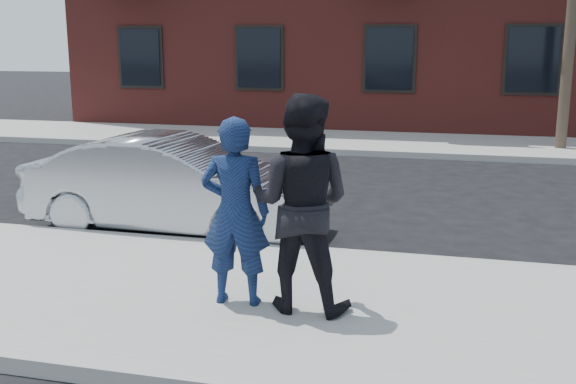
# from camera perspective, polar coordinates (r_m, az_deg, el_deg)

# --- Properties ---
(ground) EXTENTS (100.00, 100.00, 0.00)m
(ground) POSITION_cam_1_polar(r_m,az_deg,el_deg) (7.16, -3.51, -9.21)
(ground) COLOR black
(ground) RESTS_ON ground
(near_sidewalk) EXTENTS (50.00, 3.50, 0.15)m
(near_sidewalk) POSITION_cam_1_polar(r_m,az_deg,el_deg) (6.91, -4.15, -9.37)
(near_sidewalk) COLOR gray
(near_sidewalk) RESTS_ON ground
(near_curb) EXTENTS (50.00, 0.10, 0.15)m
(near_curb) POSITION_cam_1_polar(r_m,az_deg,el_deg) (8.54, -0.35, -5.01)
(near_curb) COLOR #999691
(near_curb) RESTS_ON ground
(far_sidewalk) EXTENTS (50.00, 3.50, 0.15)m
(far_sidewalk) POSITION_cam_1_polar(r_m,az_deg,el_deg) (17.88, 7.48, 4.16)
(far_sidewalk) COLOR gray
(far_sidewalk) RESTS_ON ground
(far_curb) EXTENTS (50.00, 0.10, 0.15)m
(far_curb) POSITION_cam_1_polar(r_m,az_deg,el_deg) (16.12, 6.71, 3.27)
(far_curb) COLOR #999691
(far_curb) RESTS_ON ground
(silver_sedan) EXTENTS (4.19, 1.54, 1.37)m
(silver_sedan) POSITION_cam_1_polar(r_m,az_deg,el_deg) (9.65, -9.66, 0.61)
(silver_sedan) COLOR #999BA3
(silver_sedan) RESTS_ON ground
(man_hoodie) EXTENTS (0.71, 0.53, 1.83)m
(man_hoodie) POSITION_cam_1_polar(r_m,az_deg,el_deg) (6.46, -4.48, -1.68)
(man_hoodie) COLOR navy
(man_hoodie) RESTS_ON near_sidewalk
(man_peacoat) EXTENTS (1.03, 0.82, 2.05)m
(man_peacoat) POSITION_cam_1_polar(r_m,az_deg,el_deg) (6.29, 1.11, -1.01)
(man_peacoat) COLOR black
(man_peacoat) RESTS_ON near_sidewalk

